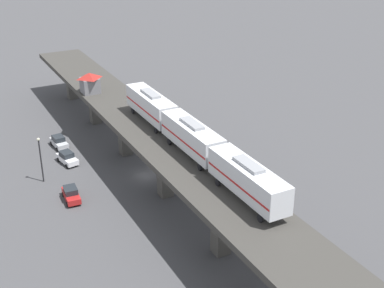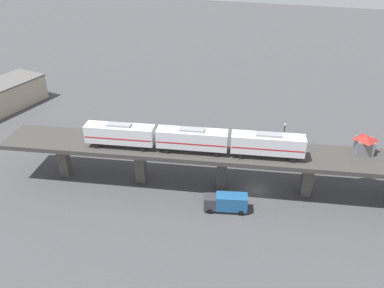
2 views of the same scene
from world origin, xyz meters
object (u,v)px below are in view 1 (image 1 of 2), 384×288
delivery_truck (202,170)px  street_lamp (40,156)px  street_car_white (67,158)px  subway_train (192,136)px  signal_hut (90,82)px  street_car_silver (59,142)px  street_car_red (71,194)px

delivery_truck → street_lamp: bearing=-16.8°
street_car_white → street_lamp: 7.08m
subway_train → signal_hut: (8.98, -27.85, -0.74)m
signal_hut → street_lamp: signal_hut is taller
street_lamp → delivery_truck: bearing=163.2°
subway_train → street_car_silver: bearing=-59.4°
street_lamp → street_car_white: bearing=-128.1°
street_car_silver → street_car_red: bearing=90.5°
street_car_white → street_car_red: size_ratio=1.04×
signal_hut → delivery_truck: bearing=121.8°
delivery_truck → street_lamp: street_lamp is taller
street_car_white → street_car_red: (0.56, 11.59, 0.00)m
street_car_red → delivery_truck: delivery_truck is taller
street_car_silver → street_car_red: size_ratio=1.03×
signal_hut → street_car_silver: 11.10m
signal_hut → street_car_red: (5.96, 20.49, -8.95)m
subway_train → signal_hut: bearing=-72.1°
delivery_truck → street_lamp: size_ratio=1.08×
street_car_silver → signal_hut: bearing=-159.0°
street_car_white → delivery_truck: delivery_truck is taller
signal_hut → street_car_red: bearing=73.8°
subway_train → street_car_white: subway_train is taller
street_car_white → street_lamp: (3.91, 4.99, 3.17)m
signal_hut → delivery_truck: 25.50m
signal_hut → subway_train: bearing=107.9°
street_car_red → street_car_white: bearing=-92.8°
signal_hut → street_lamp: (9.30, 13.89, -5.79)m
street_car_white → street_car_red: same height
street_car_red → street_lamp: 8.05m
street_car_white → signal_hut: bearing=-121.2°
street_car_silver → subway_train: bearing=120.6°
signal_hut → street_car_white: size_ratio=0.79×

